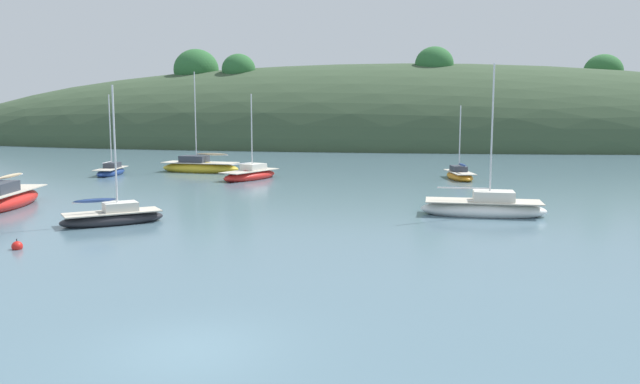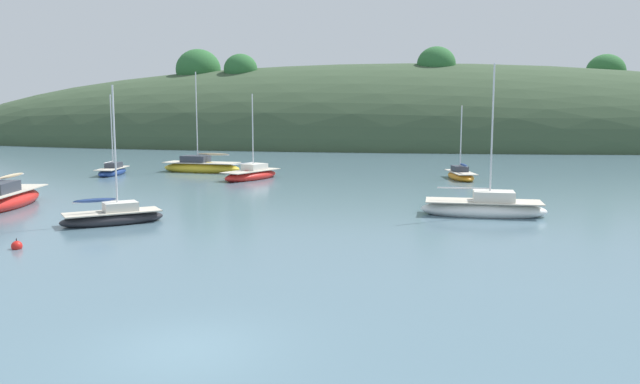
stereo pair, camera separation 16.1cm
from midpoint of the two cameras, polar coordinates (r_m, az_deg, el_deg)
The scene contains 10 objects.
ground_plane at distance 16.10m, azimuth -11.48°, elevation -13.62°, with size 400.00×400.00×0.00m, color slate.
far_shoreline_hill at distance 99.68m, azimuth 6.11°, elevation 4.26°, with size 150.00×36.00×27.05m.
sailboat_teal_outer at distance 41.40m, azimuth -26.37°, elevation -0.60°, with size 3.93×8.11×9.58m.
sailboat_navy_dinghy at distance 35.45m, azimuth 14.54°, elevation -1.40°, with size 6.67×2.41×8.28m.
sailboat_cream_ketch at distance 58.43m, azimuth -10.47°, elevation 2.20°, with size 7.50×3.22×9.14m.
sailboat_white_near at distance 57.85m, azimuth -17.93°, elevation 1.79°, with size 2.18×5.01×7.02m.
sailboat_orange_cutter at distance 33.54m, azimuth -17.81°, elevation -2.14°, with size 5.02×4.44×7.04m.
sailboat_yellow_far at distance 52.92m, azimuth 12.51°, elevation 1.48°, with size 2.67×5.19×6.09m.
sailboat_grey_yawl at distance 51.93m, azimuth -6.05°, elevation 1.54°, with size 4.29×6.25×7.04m.
mooring_buoy_channel at distance 29.08m, azimuth -25.26°, elevation -4.38°, with size 0.44×0.44×0.54m.
Camera 2 is at (5.50, -14.00, 5.78)m, focal length 35.91 mm.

